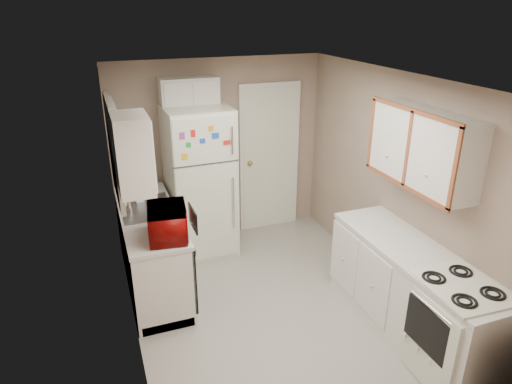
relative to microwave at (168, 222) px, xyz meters
name	(u,v)px	position (x,y,z in m)	size (l,w,h in m)	color
floor	(272,308)	(0.99, -0.31, -1.05)	(3.80, 3.80, 0.00)	#B4B1A7
ceiling	(276,80)	(0.99, -0.31, 1.35)	(3.80, 3.80, 0.00)	white
wall_left	(125,229)	(-0.41, -0.31, 0.15)	(3.80, 3.80, 0.00)	gray
wall_right	(395,187)	(2.39, -0.31, 0.15)	(3.80, 3.80, 0.00)	gray
wall_back	(219,151)	(0.99, 1.59, 0.15)	(2.80, 2.80, 0.00)	gray
wall_front	(393,327)	(0.99, -2.21, 0.15)	(2.80, 2.80, 0.00)	gray
left_counter	(152,250)	(-0.11, 0.59, -0.60)	(0.60, 1.80, 0.90)	silver
dishwasher	(189,269)	(0.18, -0.01, -0.56)	(0.03, 0.58, 0.72)	black
sink	(147,211)	(-0.11, 0.74, -0.19)	(0.54, 0.74, 0.16)	gray
microwave	(168,222)	(0.00, 0.00, 0.00)	(0.30, 0.54, 0.36)	#930A07
soap_bottle	(139,193)	(-0.16, 0.96, -0.05)	(0.10, 0.10, 0.21)	silver
window_blinds	(115,150)	(-0.37, 0.74, 0.55)	(0.10, 0.98, 1.08)	silver
upper_cabinet_left	(133,154)	(-0.26, -0.09, 0.75)	(0.30, 0.45, 0.70)	silver
refrigerator	(200,182)	(0.61, 1.22, -0.11)	(0.78, 0.76, 1.89)	silver
cabinet_over_fridge	(189,94)	(0.59, 1.44, 0.95)	(0.70, 0.30, 0.40)	silver
interior_door	(269,159)	(1.69, 1.55, -0.03)	(0.86, 0.06, 2.08)	silver
right_counter	(411,293)	(2.09, -1.11, -0.60)	(0.60, 2.00, 0.90)	silver
stove	(452,336)	(2.06, -1.70, -0.63)	(0.55, 0.68, 0.83)	silver
upper_cabinet_right	(423,147)	(2.24, -0.81, 0.75)	(0.30, 1.20, 0.70)	silver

